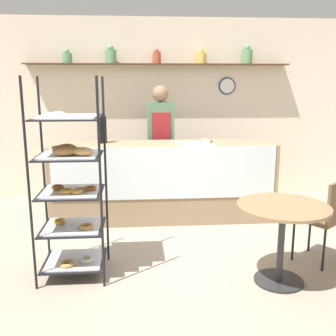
{
  "coord_description": "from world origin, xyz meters",
  "views": [
    {
      "loc": [
        -0.32,
        -3.72,
        1.77
      ],
      "look_at": [
        0.0,
        0.42,
        0.85
      ],
      "focal_mm": 42.0,
      "sensor_mm": 36.0,
      "label": 1
    }
  ],
  "objects": [
    {
      "name": "cafe_chair",
      "position": [
        1.5,
        -0.23,
        0.52
      ],
      "size": [
        0.53,
        0.53,
        0.86
      ],
      "rotation": [
        0.0,
        0.0,
        3.79
      ],
      "color": "black",
      "rests_on": "ground_plane"
    },
    {
      "name": "display_counter",
      "position": [
        0.0,
        1.2,
        0.5
      ],
      "size": [
        2.84,
        0.62,
        1.01
      ],
      "color": "#937A5B",
      "rests_on": "ground_plane"
    },
    {
      "name": "donut_tray_counter",
      "position": [
        0.44,
        1.13,
        1.02
      ],
      "size": [
        0.46,
        0.34,
        0.05
      ],
      "color": "silver",
      "rests_on": "display_counter"
    },
    {
      "name": "back_wall",
      "position": [
        0.0,
        2.38,
        1.37
      ],
      "size": [
        10.0,
        0.3,
        2.7
      ],
      "color": "beige",
      "rests_on": "ground_plane"
    },
    {
      "name": "pastry_rack",
      "position": [
        -0.93,
        -0.25,
        0.85
      ],
      "size": [
        0.61,
        0.56,
        1.82
      ],
      "color": "black",
      "rests_on": "ground_plane"
    },
    {
      "name": "cafe_table",
      "position": [
        0.93,
        -0.55,
        0.55
      ],
      "size": [
        0.8,
        0.8,
        0.72
      ],
      "color": "#262628",
      "rests_on": "ground_plane"
    },
    {
      "name": "ground_plane",
      "position": [
        0.0,
        0.0,
        0.0
      ],
      "size": [
        14.0,
        14.0,
        0.0
      ],
      "primitive_type": "plane",
      "color": "gray"
    },
    {
      "name": "coffee_carafe",
      "position": [
        -0.77,
        1.28,
        1.19
      ],
      "size": [
        0.12,
        0.12,
        0.37
      ],
      "color": "black",
      "rests_on": "display_counter"
    },
    {
      "name": "person_worker",
      "position": [
        -0.0,
        1.77,
        0.96
      ],
      "size": [
        0.36,
        0.23,
        1.72
      ],
      "color": "#282833",
      "rests_on": "ground_plane"
    }
  ]
}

